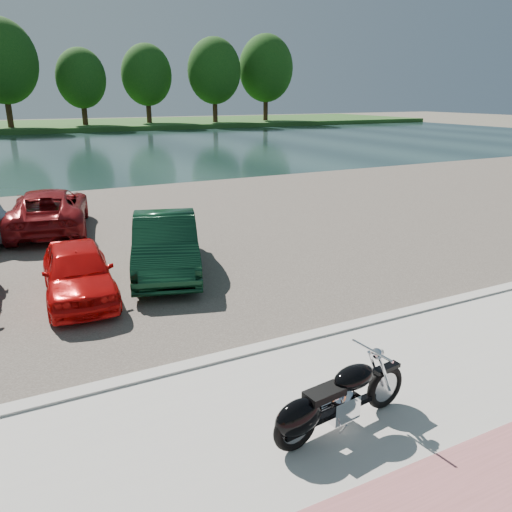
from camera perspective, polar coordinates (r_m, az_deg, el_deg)
The scene contains 12 objects.
ground at distance 8.22m, azimuth 12.46°, elevation -15.60°, with size 200.00×200.00×0.00m, color #595447.
promenade at distance 7.60m, azimuth 17.45°, elevation -18.72°, with size 60.00×6.00×0.10m, color #BCB8B1.
pink_path at distance 6.86m, azimuth 26.93°, elevation -24.13°, with size 60.00×2.00×0.01m, color #9B5757.
kerb at distance 9.58m, azimuth 4.91°, elevation -9.57°, with size 60.00×0.30×0.14m, color #BCB8B1.
parking_lot at distance 17.39m, azimuth -10.75°, elevation 2.79°, with size 60.00×18.00×0.04m, color #433D36.
river at distance 45.64m, azimuth -21.34°, elevation 11.17°, with size 120.00×40.00×0.00m, color #1A2F2F.
far_bank at distance 77.43m, azimuth -24.04°, elevation 13.41°, with size 120.00×24.00×0.60m, color #204A1A.
far_trees at distance 71.60m, azimuth -20.81°, elevation 19.32°, with size 70.25×10.68×12.52m.
motorcycle at distance 7.03m, azimuth 8.57°, elevation -16.25°, with size 2.33×0.75×1.05m.
car_4 at distance 12.00m, azimuth -19.69°, elevation -1.67°, with size 1.49×3.69×1.26m, color red.
car_5 at distance 13.16m, azimuth -10.30°, elevation 1.37°, with size 1.59×4.56×1.50m, color #0D311D.
car_10 at distance 18.37m, azimuth -22.57°, elevation 4.90°, with size 2.39×5.18×1.44m, color maroon.
Camera 1 is at (-4.53, -5.19, 4.50)m, focal length 35.00 mm.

